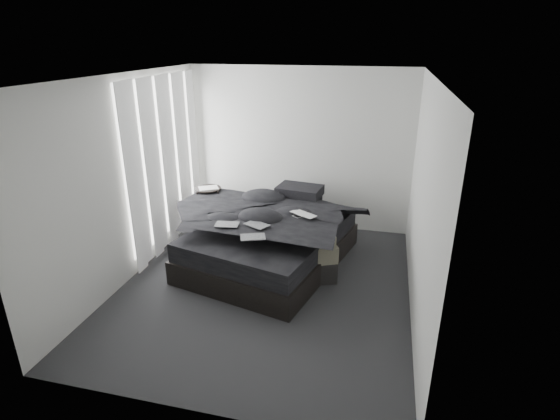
% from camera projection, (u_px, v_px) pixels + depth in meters
% --- Properties ---
extents(floor, '(3.60, 4.20, 0.01)m').
position_uv_depth(floor, '(265.00, 286.00, 5.63)').
color(floor, '#29292B').
rests_on(floor, ground).
extents(ceiling, '(3.60, 4.20, 0.01)m').
position_uv_depth(ceiling, '(262.00, 76.00, 4.68)').
color(ceiling, white).
rests_on(ceiling, ground).
extents(wall_back, '(3.60, 0.01, 2.60)m').
position_uv_depth(wall_back, '(299.00, 150.00, 7.05)').
color(wall_back, silver).
rests_on(wall_back, ground).
extents(wall_front, '(3.60, 0.01, 2.60)m').
position_uv_depth(wall_front, '(188.00, 280.00, 3.26)').
color(wall_front, silver).
rests_on(wall_front, ground).
extents(wall_left, '(0.01, 4.20, 2.60)m').
position_uv_depth(wall_left, '(128.00, 180.00, 5.55)').
color(wall_left, silver).
rests_on(wall_left, ground).
extents(wall_right, '(0.01, 4.20, 2.60)m').
position_uv_depth(wall_right, '(423.00, 204.00, 4.76)').
color(wall_right, silver).
rests_on(wall_right, ground).
extents(window_left, '(0.02, 2.00, 2.30)m').
position_uv_depth(window_left, '(163.00, 159.00, 6.34)').
color(window_left, white).
rests_on(window_left, wall_left).
extents(curtain_left, '(0.06, 2.12, 2.48)m').
position_uv_depth(curtain_left, '(166.00, 163.00, 6.36)').
color(curtain_left, white).
rests_on(curtain_left, wall_left).
extents(bed, '(2.30, 2.71, 0.32)m').
position_uv_depth(bed, '(271.00, 252.00, 6.19)').
color(bed, black).
rests_on(bed, floor).
extents(mattress, '(2.21, 2.63, 0.25)m').
position_uv_depth(mattress, '(270.00, 233.00, 6.09)').
color(mattress, black).
rests_on(mattress, bed).
extents(duvet, '(2.17, 2.37, 0.27)m').
position_uv_depth(duvet, '(268.00, 217.00, 5.95)').
color(duvet, black).
rests_on(duvet, mattress).
extents(pillow_lower, '(0.80, 0.64, 0.16)m').
position_uv_depth(pillow_lower, '(295.00, 199.00, 6.79)').
color(pillow_lower, black).
rests_on(pillow_lower, mattress).
extents(pillow_upper, '(0.72, 0.54, 0.15)m').
position_uv_depth(pillow_upper, '(300.00, 191.00, 6.68)').
color(pillow_upper, black).
rests_on(pillow_upper, pillow_lower).
extents(laptop, '(0.45, 0.40, 0.03)m').
position_uv_depth(laptop, '(301.00, 210.00, 5.80)').
color(laptop, silver).
rests_on(laptop, duvet).
extents(comic_a, '(0.32, 0.23, 0.01)m').
position_uv_depth(comic_a, '(227.00, 218.00, 5.55)').
color(comic_a, black).
rests_on(comic_a, duvet).
extents(comic_b, '(0.35, 0.30, 0.01)m').
position_uv_depth(comic_b, '(257.00, 218.00, 5.54)').
color(comic_b, black).
rests_on(comic_b, duvet).
extents(comic_c, '(0.35, 0.29, 0.01)m').
position_uv_depth(comic_c, '(253.00, 229.00, 5.19)').
color(comic_c, black).
rests_on(comic_c, duvet).
extents(side_stand, '(0.54, 0.54, 0.77)m').
position_uv_depth(side_stand, '(209.00, 211.00, 7.03)').
color(side_stand, black).
rests_on(side_stand, floor).
extents(papers, '(0.37, 0.34, 0.02)m').
position_uv_depth(papers, '(208.00, 188.00, 6.88)').
color(papers, white).
rests_on(papers, side_stand).
extents(floor_books, '(0.19, 0.24, 0.14)m').
position_uv_depth(floor_books, '(195.00, 230.00, 7.09)').
color(floor_books, black).
rests_on(floor_books, floor).
extents(box_lower, '(0.48, 0.43, 0.29)m').
position_uv_depth(box_lower, '(320.00, 270.00, 5.73)').
color(box_lower, black).
rests_on(box_lower, floor).
extents(box_mid, '(0.46, 0.42, 0.22)m').
position_uv_depth(box_mid, '(322.00, 253.00, 5.63)').
color(box_mid, '#656150').
rests_on(box_mid, box_lower).
extents(box_upper, '(0.42, 0.38, 0.15)m').
position_uv_depth(box_upper, '(321.00, 239.00, 5.57)').
color(box_upper, '#656150').
rests_on(box_upper, box_mid).
extents(art_book_white, '(0.37, 0.33, 0.03)m').
position_uv_depth(art_book_white, '(322.00, 233.00, 5.54)').
color(art_book_white, silver).
rests_on(art_book_white, box_upper).
extents(art_book_snake, '(0.36, 0.34, 0.03)m').
position_uv_depth(art_book_snake, '(322.00, 231.00, 5.52)').
color(art_book_snake, silver).
rests_on(art_book_snake, art_book_white).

